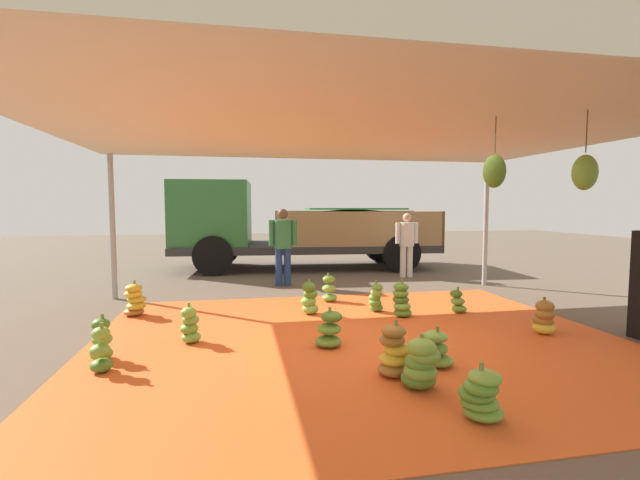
% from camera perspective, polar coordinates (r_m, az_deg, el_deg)
% --- Properties ---
extents(ground_plane, '(40.00, 40.00, 0.00)m').
position_cam_1_polar(ground_plane, '(8.56, -0.37, -7.18)').
color(ground_plane, brown).
extents(tarp_orange, '(6.78, 5.59, 0.01)m').
position_cam_1_polar(tarp_orange, '(5.73, 5.26, -13.03)').
color(tarp_orange, '#E05B23').
rests_on(tarp_orange, ground).
extents(tent_canopy, '(8.00, 7.00, 2.76)m').
position_cam_1_polar(tent_canopy, '(5.46, 5.96, 14.45)').
color(tent_canopy, '#9EA0A5').
rests_on(tent_canopy, ground).
extents(banana_bunch_0, '(0.45, 0.45, 0.47)m').
position_cam_1_polar(banana_bunch_0, '(3.91, 20.48, -18.75)').
color(banana_bunch_0, '#60932D').
rests_on(banana_bunch_0, tarp_orange).
extents(banana_bunch_1, '(0.31, 0.30, 0.52)m').
position_cam_1_polar(banana_bunch_1, '(7.15, 7.39, -7.67)').
color(banana_bunch_1, '#518428').
rests_on(banana_bunch_1, tarp_orange).
extents(banana_bunch_2, '(0.34, 0.37, 0.42)m').
position_cam_1_polar(banana_bunch_2, '(7.41, 17.75, -7.82)').
color(banana_bunch_2, '#60932D').
rests_on(banana_bunch_2, tarp_orange).
extents(banana_bunch_3, '(0.30, 0.32, 0.52)m').
position_cam_1_polar(banana_bunch_3, '(5.13, -26.99, -13.02)').
color(banana_bunch_3, '#477523').
rests_on(banana_bunch_3, tarp_orange).
extents(banana_bunch_4, '(0.27, 0.26, 0.52)m').
position_cam_1_polar(banana_bunch_4, '(5.52, -26.91, -11.80)').
color(banana_bunch_4, '#60932D').
rests_on(banana_bunch_4, tarp_orange).
extents(banana_bunch_5, '(0.41, 0.41, 0.44)m').
position_cam_1_polar(banana_bunch_5, '(4.95, 15.12, -13.82)').
color(banana_bunch_5, '#6B9E38').
rests_on(banana_bunch_5, tarp_orange).
extents(banana_bunch_6, '(0.33, 0.33, 0.51)m').
position_cam_1_polar(banana_bunch_6, '(5.77, -16.81, -10.81)').
color(banana_bunch_6, '#6B9E38').
rests_on(banana_bunch_6, tarp_orange).
extents(banana_bunch_7, '(0.34, 0.38, 0.52)m').
position_cam_1_polar(banana_bunch_7, '(7.87, 1.21, -6.56)').
color(banana_bunch_7, '#6B9E38').
rests_on(banana_bunch_7, tarp_orange).
extents(banana_bunch_8, '(0.34, 0.33, 0.59)m').
position_cam_1_polar(banana_bunch_8, '(6.89, 10.73, -7.92)').
color(banana_bunch_8, '#518428').
rests_on(banana_bunch_8, tarp_orange).
extents(banana_bunch_9, '(0.45, 0.47, 0.53)m').
position_cam_1_polar(banana_bunch_9, '(4.32, 13.20, -15.74)').
color(banana_bunch_9, '#477523').
rests_on(banana_bunch_9, tarp_orange).
extents(banana_bunch_10, '(0.45, 0.42, 0.56)m').
position_cam_1_polar(banana_bunch_10, '(7.43, -23.28, -7.39)').
color(banana_bunch_10, '#996628').
rests_on(banana_bunch_10, tarp_orange).
extents(banana_bunch_11, '(0.34, 0.36, 0.50)m').
position_cam_1_polar(banana_bunch_11, '(6.61, 27.51, -9.14)').
color(banana_bunch_11, gold).
rests_on(banana_bunch_11, tarp_orange).
extents(banana_bunch_12, '(0.43, 0.40, 0.58)m').
position_cam_1_polar(banana_bunch_12, '(4.58, 9.75, -14.31)').
color(banana_bunch_12, '#996628').
rests_on(banana_bunch_12, tarp_orange).
extents(banana_bunch_13, '(0.36, 0.36, 0.56)m').
position_cam_1_polar(banana_bunch_13, '(6.94, -1.39, -7.79)').
color(banana_bunch_13, '#75A83D').
rests_on(banana_bunch_13, tarp_orange).
extents(banana_bunch_14, '(0.42, 0.42, 0.49)m').
position_cam_1_polar(banana_bunch_14, '(5.40, 1.27, -11.86)').
color(banana_bunch_14, '#60932D').
rests_on(banana_bunch_14, tarp_orange).
extents(cargo_truck_main, '(7.29, 2.95, 2.40)m').
position_cam_1_polar(cargo_truck_main, '(12.07, -3.61, 1.85)').
color(cargo_truck_main, '#2D2D2D').
rests_on(cargo_truck_main, ground).
extents(worker_0, '(0.62, 0.38, 1.68)m').
position_cam_1_polar(worker_0, '(9.37, -4.92, -0.13)').
color(worker_0, navy).
rests_on(worker_0, ground).
extents(worker_1, '(0.57, 0.35, 1.57)m').
position_cam_1_polar(worker_1, '(10.71, 11.39, 0.01)').
color(worker_1, silver).
rests_on(worker_1, ground).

